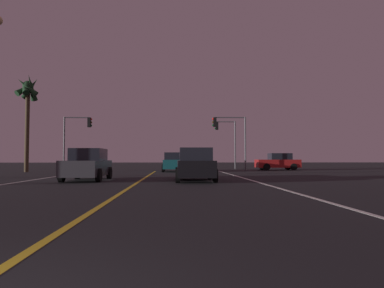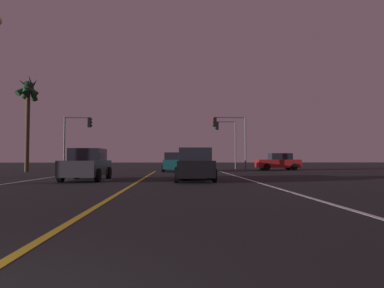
{
  "view_description": "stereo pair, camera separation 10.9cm",
  "coord_description": "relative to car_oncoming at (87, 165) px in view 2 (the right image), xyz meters",
  "views": [
    {
      "loc": [
        1.82,
        -1.9,
        1.16
      ],
      "look_at": [
        3.26,
        27.37,
        2.42
      ],
      "focal_mm": 31.92,
      "sensor_mm": 36.0,
      "label": 1
    },
    {
      "loc": [
        1.93,
        -1.9,
        1.16
      ],
      "look_at": [
        3.26,
        27.37,
        2.42
      ],
      "focal_mm": 31.92,
      "sensor_mm": 36.0,
      "label": 2
    }
  ],
  "objects": [
    {
      "name": "traffic_light_near_left",
      "position": [
        -4.4,
        13.65,
        2.92
      ],
      "size": [
        2.62,
        0.36,
        5.04
      ],
      "color": "#4C4C51",
      "rests_on": "ground"
    },
    {
      "name": "lane_edge_right",
      "position": [
        8.73,
        -4.7,
        -0.82
      ],
      "size": [
        0.16,
        35.69,
        0.01
      ],
      "primitive_type": "cube",
      "color": "silver",
      "rests_on": "ground"
    },
    {
      "name": "lane_center_divider",
      "position": [
        2.84,
        -4.7,
        -0.82
      ],
      "size": [
        0.16,
        35.69,
        0.01
      ],
      "primitive_type": "cube",
      "color": "gold",
      "rests_on": "ground"
    },
    {
      "name": "traffic_light_far_right",
      "position": [
        10.25,
        19.15,
        3.09
      ],
      "size": [
        2.36,
        0.36,
        5.31
      ],
      "rotation": [
        0.0,
        0.0,
        3.14
      ],
      "color": "#4C4C51",
      "rests_on": "ground"
    },
    {
      "name": "car_ahead_far",
      "position": [
        4.52,
        12.37,
        0.0
      ],
      "size": [
        2.02,
        4.3,
        1.7
      ],
      "rotation": [
        0.0,
        0.0,
        1.57
      ],
      "color": "black",
      "rests_on": "ground"
    },
    {
      "name": "traffic_light_near_right",
      "position": [
        9.77,
        13.65,
        3.01
      ],
      "size": [
        3.24,
        0.36,
        5.12
      ],
      "rotation": [
        0.0,
        0.0,
        3.14
      ],
      "color": "#4C4C51",
      "rests_on": "ground"
    },
    {
      "name": "car_oncoming",
      "position": [
        0.0,
        0.0,
        0.0
      ],
      "size": [
        2.02,
        4.3,
        1.7
      ],
      "rotation": [
        0.0,
        0.0,
        -1.57
      ],
      "color": "black",
      "rests_on": "ground"
    },
    {
      "name": "car_lead_same_lane",
      "position": [
        5.69,
        -0.77,
        0.0
      ],
      "size": [
        2.02,
        4.3,
        1.7
      ],
      "rotation": [
        0.0,
        0.0,
        1.57
      ],
      "color": "black",
      "rests_on": "ground"
    },
    {
      "name": "car_crossing_side",
      "position": [
        15.08,
        15.65,
        0.0
      ],
      "size": [
        4.3,
        2.02,
        1.7
      ],
      "rotation": [
        0.0,
        0.0,
        3.14
      ],
      "color": "black",
      "rests_on": "ground"
    },
    {
      "name": "palm_tree_left_far",
      "position": [
        -8.19,
        11.74,
        5.83
      ],
      "size": [
        2.13,
        2.13,
        8.49
      ],
      "color": "#473826",
      "rests_on": "ground"
    }
  ]
}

